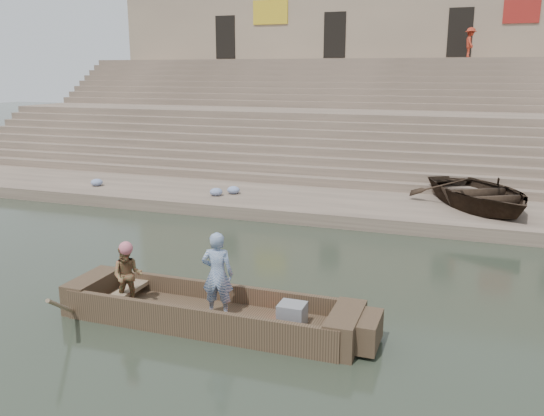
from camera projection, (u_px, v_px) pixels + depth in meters
The scene contains 14 objects.
ground at pixel (159, 290), 12.03m from camera, with size 120.00×120.00×0.00m, color #262F23.
lower_landing at pixel (279, 202), 19.31m from camera, with size 32.00×4.00×0.40m, color gray.
mid_landing at pixel (332, 142), 25.90m from camera, with size 32.00×3.00×2.80m, color gray.
upper_landing at pixel (361, 106), 32.04m from camera, with size 32.00×3.00×5.20m, color gray.
ghat_steps at pixel (340, 129), 27.36m from camera, with size 32.00×11.00×5.20m.
building_wall at pixel (375, 54), 34.99m from camera, with size 32.00×5.07×11.20m.
main_rowboat at pixel (209, 318), 10.43m from camera, with size 5.00×1.30×0.22m, color brown.
rowboat_trim at pixel (219, 310), 10.30m from camera, with size 6.04×2.63×1.86m.
standing_man at pixel (217, 274), 10.11m from camera, with size 0.57×0.38×1.57m, color navy.
rowing_man at pixel (128, 276), 10.59m from camera, with size 0.58×0.45×1.19m, color #256F36.
television at pixel (291, 314), 9.84m from camera, with size 0.46×0.42×0.40m.
beached_rowboat at pixel (480, 193), 17.49m from camera, with size 3.30×4.62×0.96m, color #2D2116.
pedestrian at pixel (470, 43), 29.66m from camera, with size 1.01×0.58×1.57m, color #A62F1C.
cloth_bundles at pixel (269, 192), 19.27m from camera, with size 16.69×2.22×0.26m.
Camera 1 is at (6.02, -9.83, 4.54)m, focal length 37.34 mm.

